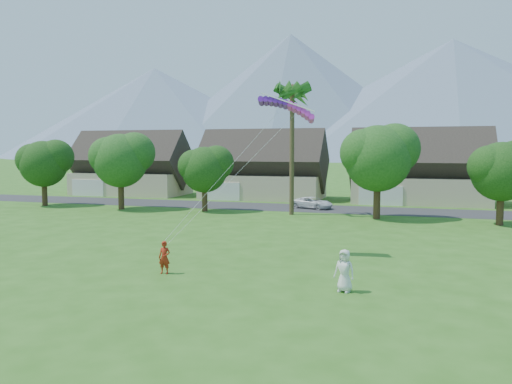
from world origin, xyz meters
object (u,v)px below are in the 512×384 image
at_px(watcher, 344,271).
at_px(parked_car, 312,203).
at_px(parafoil_kite, 288,105).
at_px(kite_flyer, 164,257).

relative_size(watcher, parked_car, 0.43).
bearing_deg(parafoil_kite, kite_flyer, -136.45).
distance_m(kite_flyer, watcher, 9.17).
height_order(watcher, parked_car, watcher).
bearing_deg(kite_flyer, parked_car, 81.44).
bearing_deg(watcher, parked_car, 118.18).
relative_size(kite_flyer, parafoil_kite, 0.47).
distance_m(watcher, parked_car, 30.89).
distance_m(watcher, parafoil_kite, 11.32).
relative_size(kite_flyer, parked_car, 0.38).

